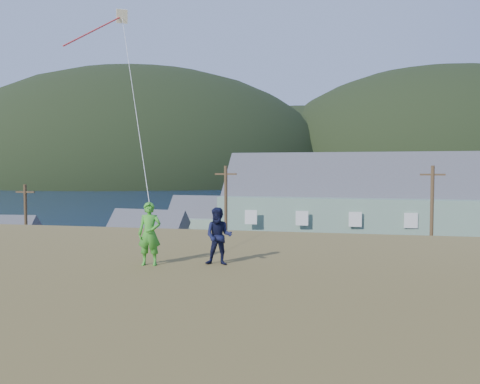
# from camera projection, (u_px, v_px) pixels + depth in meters

# --- Properties ---
(ground) EXTENTS (900.00, 900.00, 0.00)m
(ground) POSITION_uv_depth(u_px,v_px,m) (249.00, 309.00, 32.32)
(ground) COLOR #0A1638
(ground) RESTS_ON ground
(grass_strip) EXTENTS (110.00, 8.00, 0.10)m
(grass_strip) POSITION_uv_depth(u_px,v_px,m) (244.00, 318.00, 30.36)
(grass_strip) COLOR #4C3D19
(grass_strip) RESTS_ON ground
(waterfront_lot) EXTENTS (72.00, 36.00, 0.12)m
(waterfront_lot) POSITION_uv_depth(u_px,v_px,m) (278.00, 261.00, 48.96)
(waterfront_lot) COLOR #28282B
(waterfront_lot) RESTS_ON ground
(wharf) EXTENTS (26.00, 14.00, 0.90)m
(wharf) POSITION_uv_depth(u_px,v_px,m) (257.00, 228.00, 72.64)
(wharf) COLOR gray
(wharf) RESTS_ON ground
(far_shore) EXTENTS (900.00, 320.00, 2.00)m
(far_shore) POSITION_uv_depth(u_px,v_px,m) (326.00, 179.00, 355.45)
(far_shore) COLOR black
(far_shore) RESTS_ON ground
(far_hills) EXTENTS (760.00, 265.00, 143.00)m
(far_hills) POSITION_uv_depth(u_px,v_px,m) (381.00, 180.00, 298.87)
(far_hills) COLOR black
(far_hills) RESTS_ON ground
(lodge) EXTENTS (39.92, 13.17, 13.84)m
(lodge) POSITION_uv_depth(u_px,v_px,m) (412.00, 211.00, 48.40)
(lodge) COLOR slate
(lodge) RESTS_ON waterfront_lot
(shed_palegreen_near) EXTENTS (9.14, 6.27, 6.24)m
(shed_palegreen_near) POSITION_uv_depth(u_px,v_px,m) (146.00, 236.00, 50.68)
(shed_palegreen_near) COLOR gray
(shed_palegreen_near) RESTS_ON waterfront_lot
(shed_white) EXTENTS (6.91, 4.78, 5.29)m
(shed_white) POSITION_uv_depth(u_px,v_px,m) (259.00, 263.00, 37.94)
(shed_white) COLOR silver
(shed_white) RESTS_ON waterfront_lot
(shed_palegreen_far) EXTENTS (11.39, 6.85, 7.49)m
(shed_palegreen_far) POSITION_uv_depth(u_px,v_px,m) (212.00, 222.00, 59.17)
(shed_palegreen_far) COLOR gray
(shed_palegreen_far) RESTS_ON waterfront_lot
(utility_poles) EXTENTS (30.61, 0.24, 9.82)m
(utility_poles) POSITION_uv_depth(u_px,v_px,m) (227.00, 236.00, 33.91)
(utility_poles) COLOR #47331E
(utility_poles) RESTS_ON waterfront_lot
(parked_cars) EXTENTS (21.85, 11.93, 1.54)m
(parked_cars) POSITION_uv_depth(u_px,v_px,m) (216.00, 244.00, 54.88)
(parked_cars) COLOR navy
(parked_cars) RESTS_ON waterfront_lot
(kite_flyer_green) EXTENTS (0.66, 0.47, 1.69)m
(kite_flyer_green) POSITION_uv_depth(u_px,v_px,m) (150.00, 234.00, 12.44)
(kite_flyer_green) COLOR green
(kite_flyer_green) RESTS_ON hillside
(kite_flyer_navy) EXTENTS (0.78, 0.63, 1.54)m
(kite_flyer_navy) POSITION_uv_depth(u_px,v_px,m) (219.00, 236.00, 12.48)
(kite_flyer_navy) COLOR #131634
(kite_flyer_navy) RESTS_ON hillside
(kite_rig) EXTENTS (2.63, 3.78, 10.83)m
(kite_rig) POSITION_uv_depth(u_px,v_px,m) (118.00, 20.00, 19.32)
(kite_rig) COLOR #F8EDBD
(kite_rig) RESTS_ON ground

